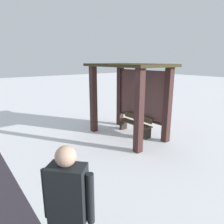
{
  "coord_description": "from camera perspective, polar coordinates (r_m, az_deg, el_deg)",
  "views": [
    {
      "loc": [
        5.15,
        -4.79,
        2.7
      ],
      "look_at": [
        -0.3,
        -0.47,
        0.91
      ],
      "focal_mm": 32.52,
      "sensor_mm": 36.0,
      "label": 1
    }
  ],
  "objects": [
    {
      "name": "ground_plane",
      "position": [
        7.54,
        4.29,
        -6.62
      ],
      "size": [
        60.0,
        60.0,
        0.0
      ],
      "primitive_type": "plane",
      "color": "silver"
    },
    {
      "name": "bus_shelter",
      "position": [
        7.21,
        5.55,
        7.17
      ],
      "size": [
        2.88,
        1.82,
        2.58
      ],
      "color": "#37201D",
      "rests_on": "ground"
    },
    {
      "name": "bench_left_inside",
      "position": [
        7.68,
        6.51,
        -3.53
      ],
      "size": [
        1.47,
        0.35,
        0.71
      ],
      "color": "#4B3922",
      "rests_on": "ground"
    },
    {
      "name": "person_walking",
      "position": [
        2.64,
        -12.1,
        -24.17
      ],
      "size": [
        0.52,
        0.5,
        1.8
      ],
      "color": "black",
      "rests_on": "ground"
    }
  ]
}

